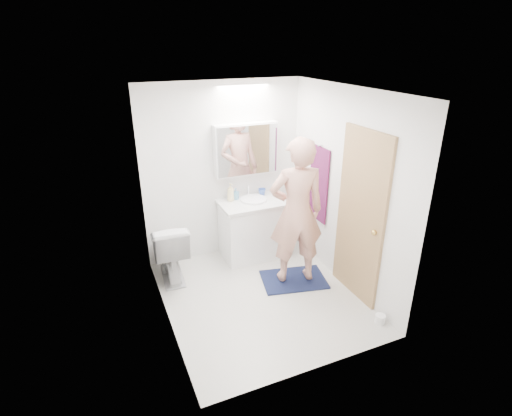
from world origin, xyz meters
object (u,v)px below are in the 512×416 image
medicine_cabinet (246,149)px  toilet_paper_roll (380,319)px  toilet (170,250)px  person (297,212)px  toothbrush_cup (262,192)px  soap_bottle_b (236,194)px  vanity_cabinet (254,230)px  soap_bottle_a (231,192)px

medicine_cabinet → toilet_paper_roll: 2.68m
toilet → toilet_paper_roll: toilet is taller
medicine_cabinet → toilet: 1.65m
person → toothbrush_cup: 0.99m
soap_bottle_b → vanity_cabinet: bearing=-42.0°
soap_bottle_a → toothbrush_cup: 0.48m
soap_bottle_a → soap_bottle_b: 0.10m
person → toilet_paper_roll: (0.47, -1.11, -0.91)m
vanity_cabinet → person: bearing=-76.7°
vanity_cabinet → soap_bottle_a: bearing=152.5°
medicine_cabinet → person: person is taller
vanity_cabinet → soap_bottle_a: size_ratio=3.62×
vanity_cabinet → toilet: bearing=-174.6°
soap_bottle_a → toothbrush_cup: soap_bottle_a is taller
person → soap_bottle_b: size_ratio=11.77×
toilet → soap_bottle_a: 1.11m
toothbrush_cup → toilet_paper_roll: bearing=-77.1°
medicine_cabinet → toilet_paper_roll: (0.70, -2.14, -1.45)m
toilet → medicine_cabinet: bearing=-160.3°
person → medicine_cabinet: bearing=-64.8°
vanity_cabinet → medicine_cabinet: 1.13m
medicine_cabinet → toilet_paper_roll: bearing=-71.9°
vanity_cabinet → soap_bottle_a: (-0.29, 0.15, 0.55)m
medicine_cabinet → person: 1.19m
soap_bottle_b → medicine_cabinet: bearing=10.2°
toilet → soap_bottle_b: 1.17m
medicine_cabinet → person: (0.23, -1.03, -0.54)m
vanity_cabinet → person: 1.02m
vanity_cabinet → toothbrush_cup: size_ratio=8.29×
vanity_cabinet → soap_bottle_b: 0.57m
vanity_cabinet → soap_bottle_b: soap_bottle_b is taller
toothbrush_cup → soap_bottle_a: bearing=-178.8°
toilet → vanity_cabinet: bearing=-170.2°
medicine_cabinet → soap_bottle_b: size_ratio=5.67×
toilet → soap_bottle_a: soap_bottle_a is taller
medicine_cabinet → person: bearing=-77.5°
toilet → soap_bottle_b: (1.02, 0.30, 0.50)m
person → vanity_cabinet: bearing=-64.0°
person → soap_bottle_a: size_ratio=7.34×
medicine_cabinet → toilet: size_ratio=1.11×
vanity_cabinet → toilet: 1.23m
toilet → toilet_paper_roll: bearing=140.5°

